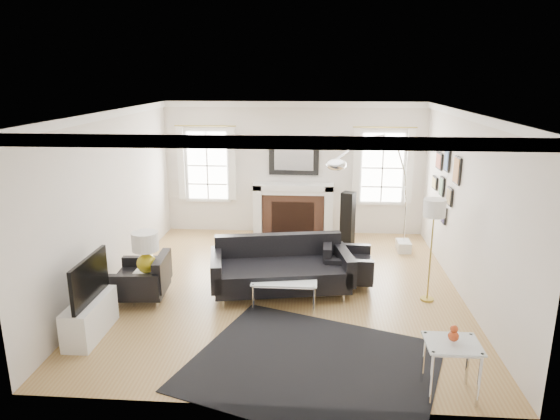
# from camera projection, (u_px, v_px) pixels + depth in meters

# --- Properties ---
(floor) EXTENTS (6.00, 6.00, 0.00)m
(floor) POSITION_uv_depth(u_px,v_px,m) (285.00, 288.00, 8.06)
(floor) COLOR #9B7141
(floor) RESTS_ON ground
(back_wall) EXTENTS (5.50, 0.04, 2.80)m
(back_wall) POSITION_uv_depth(u_px,v_px,m) (294.00, 169.00, 10.58)
(back_wall) COLOR silver
(back_wall) RESTS_ON floor
(front_wall) EXTENTS (5.50, 0.04, 2.80)m
(front_wall) POSITION_uv_depth(u_px,v_px,m) (265.00, 282.00, 4.81)
(front_wall) COLOR silver
(front_wall) RESTS_ON floor
(left_wall) EXTENTS (0.04, 6.00, 2.80)m
(left_wall) POSITION_uv_depth(u_px,v_px,m) (112.00, 201.00, 7.89)
(left_wall) COLOR silver
(left_wall) RESTS_ON floor
(right_wall) EXTENTS (0.04, 6.00, 2.80)m
(right_wall) POSITION_uv_depth(u_px,v_px,m) (467.00, 207.00, 7.50)
(right_wall) COLOR silver
(right_wall) RESTS_ON floor
(ceiling) EXTENTS (5.50, 6.00, 0.02)m
(ceiling) POSITION_uv_depth(u_px,v_px,m) (285.00, 112.00, 7.33)
(ceiling) COLOR white
(ceiling) RESTS_ON back_wall
(crown_molding) EXTENTS (5.50, 6.00, 0.12)m
(crown_molding) POSITION_uv_depth(u_px,v_px,m) (285.00, 116.00, 7.34)
(crown_molding) COLOR white
(crown_molding) RESTS_ON back_wall
(fireplace) EXTENTS (1.70, 0.69, 1.11)m
(fireplace) POSITION_uv_depth(u_px,v_px,m) (293.00, 210.00, 10.60)
(fireplace) COLOR white
(fireplace) RESTS_ON floor
(mantel_mirror) EXTENTS (1.05, 0.07, 0.75)m
(mantel_mirror) POSITION_uv_depth(u_px,v_px,m) (294.00, 157.00, 10.47)
(mantel_mirror) COLOR black
(mantel_mirror) RESTS_ON back_wall
(window_left) EXTENTS (1.24, 0.15, 1.62)m
(window_left) POSITION_uv_depth(u_px,v_px,m) (207.00, 165.00, 10.65)
(window_left) COLOR white
(window_left) RESTS_ON back_wall
(window_right) EXTENTS (1.24, 0.15, 1.62)m
(window_right) POSITION_uv_depth(u_px,v_px,m) (382.00, 167.00, 10.38)
(window_right) COLOR white
(window_right) RESTS_ON back_wall
(gallery_wall) EXTENTS (0.04, 1.73, 1.29)m
(gallery_wall) POSITION_uv_depth(u_px,v_px,m) (445.00, 181.00, 8.71)
(gallery_wall) COLOR black
(gallery_wall) RESTS_ON right_wall
(tv_unit) EXTENTS (0.35, 1.00, 1.09)m
(tv_unit) POSITION_uv_depth(u_px,v_px,m) (90.00, 312.00, 6.51)
(tv_unit) COLOR white
(tv_unit) RESTS_ON floor
(area_rug) EXTENTS (3.40, 3.11, 0.01)m
(area_rug) POSITION_uv_depth(u_px,v_px,m) (313.00, 366.00, 5.89)
(area_rug) COLOR black
(area_rug) RESTS_ON floor
(sofa) EXTENTS (2.29, 1.36, 0.70)m
(sofa) POSITION_uv_depth(u_px,v_px,m) (281.00, 269.00, 7.81)
(sofa) COLOR black
(sofa) RESTS_ON floor
(armchair_left) EXTENTS (0.83, 0.91, 0.58)m
(armchair_left) POSITION_uv_depth(u_px,v_px,m) (145.00, 280.00, 7.56)
(armchair_left) COLOR black
(armchair_left) RESTS_ON floor
(armchair_right) EXTENTS (0.81, 0.90, 0.59)m
(armchair_right) POSITION_uv_depth(u_px,v_px,m) (344.00, 265.00, 8.13)
(armchair_right) COLOR black
(armchair_right) RESTS_ON floor
(coffee_table) EXTENTS (0.95, 0.95, 0.42)m
(coffee_table) POSITION_uv_depth(u_px,v_px,m) (285.00, 276.00, 7.54)
(coffee_table) COLOR silver
(coffee_table) RESTS_ON floor
(side_table_left) EXTENTS (0.43, 0.43, 0.47)m
(side_table_left) POSITION_uv_depth(u_px,v_px,m) (148.00, 279.00, 7.48)
(side_table_left) COLOR silver
(side_table_left) RESTS_ON floor
(nesting_table) EXTENTS (0.56, 0.47, 0.62)m
(nesting_table) POSITION_uv_depth(u_px,v_px,m) (452.00, 353.00, 5.24)
(nesting_table) COLOR silver
(nesting_table) RESTS_ON floor
(gourd_lamp) EXTENTS (0.39, 0.39, 0.63)m
(gourd_lamp) POSITION_uv_depth(u_px,v_px,m) (146.00, 250.00, 7.35)
(gourd_lamp) COLOR gold
(gourd_lamp) RESTS_ON side_table_left
(orange_vase) EXTENTS (0.11, 0.11, 0.18)m
(orange_vase) POSITION_uv_depth(u_px,v_px,m) (454.00, 334.00, 5.19)
(orange_vase) COLOR #AF3A16
(orange_vase) RESTS_ON nesting_table
(arc_floor_lamp) EXTENTS (1.70, 1.57, 2.41)m
(arc_floor_lamp) POSITION_uv_depth(u_px,v_px,m) (373.00, 192.00, 8.87)
(arc_floor_lamp) COLOR silver
(arc_floor_lamp) RESTS_ON floor
(stick_floor_lamp) EXTENTS (0.32, 0.32, 1.59)m
(stick_floor_lamp) POSITION_uv_depth(u_px,v_px,m) (434.00, 213.00, 7.26)
(stick_floor_lamp) COLOR #A69139
(stick_floor_lamp) RESTS_ON floor
(speaker_tower) EXTENTS (0.31, 0.31, 1.18)m
(speaker_tower) POSITION_uv_depth(u_px,v_px,m) (348.00, 222.00, 9.60)
(speaker_tower) COLOR black
(speaker_tower) RESTS_ON floor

